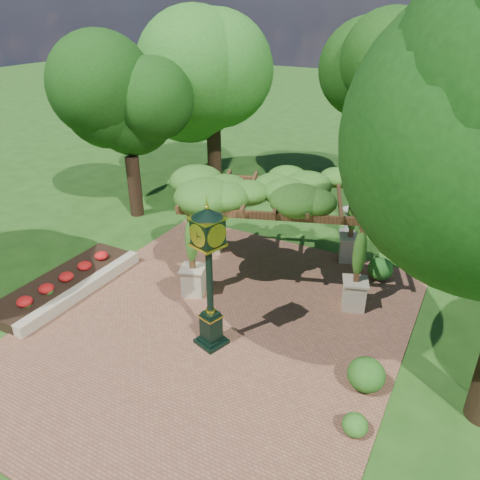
% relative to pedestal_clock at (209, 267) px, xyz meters
% --- Properties ---
extents(ground, '(120.00, 120.00, 0.00)m').
position_rel_pedestal_clock_xyz_m(ground, '(-0.26, -0.39, -2.45)').
color(ground, '#1E4714').
rests_on(ground, ground).
extents(brick_plaza, '(10.00, 12.00, 0.04)m').
position_rel_pedestal_clock_xyz_m(brick_plaza, '(-0.26, 0.61, -2.43)').
color(brick_plaza, brown).
rests_on(brick_plaza, ground).
extents(border_wall, '(0.35, 5.00, 0.40)m').
position_rel_pedestal_clock_xyz_m(border_wall, '(-4.86, 0.11, -2.25)').
color(border_wall, '#C6B793').
rests_on(border_wall, ground).
extents(flower_bed, '(1.50, 5.00, 0.36)m').
position_rel_pedestal_clock_xyz_m(flower_bed, '(-5.76, 0.11, -2.27)').
color(flower_bed, red).
rests_on(flower_bed, ground).
extents(pedestal_clock, '(1.01, 1.01, 4.08)m').
position_rel_pedestal_clock_xyz_m(pedestal_clock, '(0.00, 0.00, 0.00)').
color(pedestal_clock, black).
rests_on(pedestal_clock, brick_plaza).
extents(pergola, '(6.66, 5.33, 3.64)m').
position_rel_pedestal_clock_xyz_m(pergola, '(0.06, 4.09, 0.54)').
color(pergola, '#C0B38F').
rests_on(pergola, brick_plaza).
extents(sundial, '(0.78, 0.78, 1.12)m').
position_rel_pedestal_clock_xyz_m(sundial, '(1.22, 8.46, -1.96)').
color(sundial, gray).
rests_on(sundial, ground).
extents(shrub_front, '(0.64, 0.64, 0.51)m').
position_rel_pedestal_clock_xyz_m(shrub_front, '(4.29, -1.11, -2.16)').
color(shrub_front, '#2A621C').
rests_on(shrub_front, brick_plaza).
extents(shrub_mid, '(0.97, 0.97, 0.82)m').
position_rel_pedestal_clock_xyz_m(shrub_mid, '(4.13, 0.35, -2.00)').
color(shrub_mid, '#245618').
rests_on(shrub_mid, brick_plaza).
extents(shrub_back, '(1.09, 1.09, 0.75)m').
position_rel_pedestal_clock_xyz_m(shrub_back, '(3.22, 5.57, -2.03)').
color(shrub_back, '#25661D').
rests_on(shrub_back, brick_plaza).
extents(tree_west_near, '(4.01, 4.01, 6.74)m').
position_rel_pedestal_clock_xyz_m(tree_west_near, '(-7.53, 5.99, 2.18)').
color(tree_west_near, black).
rests_on(tree_west_near, ground).
extents(tree_west_far, '(4.91, 4.91, 7.69)m').
position_rel_pedestal_clock_xyz_m(tree_west_far, '(-6.52, 10.94, 2.84)').
color(tree_west_far, black).
rests_on(tree_west_far, ground).
extents(tree_north, '(4.09, 4.09, 8.02)m').
position_rel_pedestal_clock_xyz_m(tree_north, '(0.77, 13.22, 3.04)').
color(tree_north, '#352415').
rests_on(tree_north, ground).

